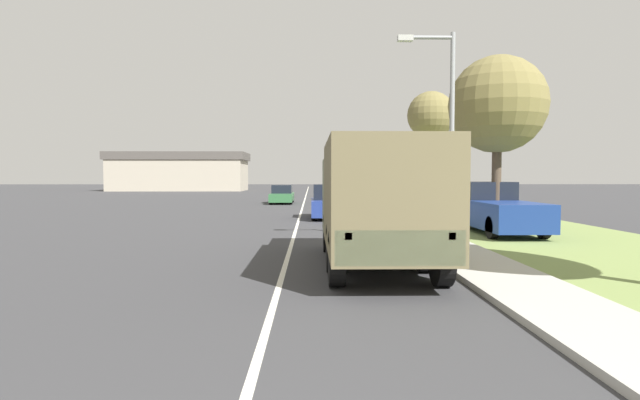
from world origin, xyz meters
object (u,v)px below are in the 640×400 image
object	(u,v)px
military_truck	(376,198)
lamp_post	(444,117)
pickup_truck	(496,209)
car_nearest_ahead	(330,203)
car_second_ahead	(282,195)

from	to	relation	value
military_truck	lamp_post	distance (m)	4.64
pickup_truck	military_truck	bearing A→B (deg)	-127.63
military_truck	car_nearest_ahead	xyz separation A→B (m)	(-0.57, 13.50, -0.84)
car_second_ahead	lamp_post	world-z (taller)	lamp_post
military_truck	pickup_truck	size ratio (longest dim) A/B	1.28
car_second_ahead	lamp_post	size ratio (longest dim) A/B	0.77
military_truck	lamp_post	world-z (taller)	lamp_post
pickup_truck	lamp_post	world-z (taller)	lamp_post
car_nearest_ahead	lamp_post	world-z (taller)	lamp_post
car_nearest_ahead	lamp_post	xyz separation A→B (m)	(2.99, -10.25, 3.10)
military_truck	pickup_truck	world-z (taller)	military_truck
lamp_post	car_second_ahead	bearing A→B (deg)	104.49
car_nearest_ahead	pickup_truck	bearing A→B (deg)	-47.56
military_truck	car_second_ahead	distance (m)	27.48
pickup_truck	lamp_post	bearing A→B (deg)	-128.43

